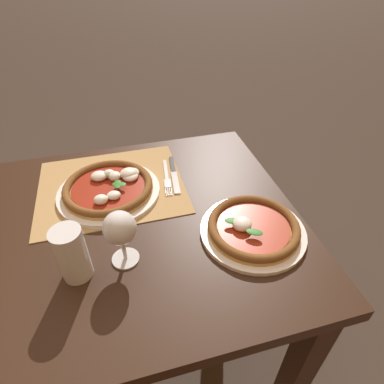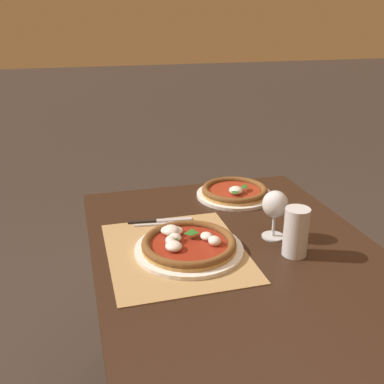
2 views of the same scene
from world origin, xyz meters
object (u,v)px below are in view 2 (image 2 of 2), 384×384
Objects in this scene: pizza_near at (188,244)px; fork at (165,224)px; knife at (160,221)px; wine_glass at (275,206)px; pint_glass at (296,233)px; pizza_far at (235,192)px.

pizza_near is 0.19m from fork.
knife is at bearing -169.64° from pizza_near.
wine_glass is 0.39m from knife.
pint_glass is 0.72× the size of fork.
knife is (-0.20, -0.32, -0.10)m from wine_glass.
pint_glass reaches higher than fork.
knife is at bearing -121.77° from wine_glass.
pint_glass reaches higher than knife.
pizza_near is 2.21× the size of pint_glass.
knife is (-0.22, -0.04, -0.02)m from pizza_near.
pizza_far is 2.00× the size of pint_glass.
pizza_near reaches higher than fork.
wine_glass is at bearing -0.02° from pizza_far.
pizza_far is at bearing 142.47° from pizza_near.
pint_glass is 0.44m from fork.
pizza_far is at bearing 179.98° from wine_glass.
pint_glass is at bearing 46.80° from knife.
fork is at bearing -171.41° from pizza_near.
pizza_near reaches higher than knife.
fork is (0.18, -0.31, -0.01)m from pizza_far.
pint_glass is (0.12, 0.01, -0.04)m from wine_glass.
wine_glass is (0.35, -0.00, 0.09)m from pizza_far.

